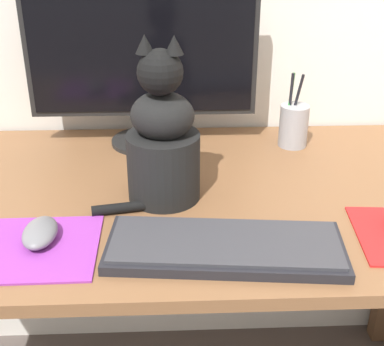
{
  "coord_description": "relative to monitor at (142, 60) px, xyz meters",
  "views": [
    {
      "loc": [
        0.01,
        -0.99,
        1.26
      ],
      "look_at": [
        0.04,
        -0.12,
        0.83
      ],
      "focal_mm": 50.0,
      "sensor_mm": 36.0,
      "label": 1
    }
  ],
  "objects": [
    {
      "name": "computer_mouse_left",
      "position": [
        -0.17,
        -0.44,
        -0.19
      ],
      "size": [
        0.06,
        0.1,
        0.03
      ],
      "color": "slate",
      "rests_on": "mousepad_left"
    },
    {
      "name": "cat",
      "position": [
        0.05,
        -0.28,
        -0.09
      ],
      "size": [
        0.23,
        0.17,
        0.33
      ],
      "rotation": [
        0.0,
        0.0,
        -0.17
      ],
      "color": "black",
      "rests_on": "desk"
    },
    {
      "name": "mousepad_left",
      "position": [
        -0.18,
        -0.46,
        -0.21
      ],
      "size": [
        0.23,
        0.2,
        0.0
      ],
      "rotation": [
        0.0,
        0.0,
        0.01
      ],
      "color": "purple",
      "rests_on": "desk"
    },
    {
      "name": "keyboard",
      "position": [
        0.15,
        -0.48,
        -0.2
      ],
      "size": [
        0.42,
        0.2,
        0.02
      ],
      "rotation": [
        0.0,
        0.0,
        -0.09
      ],
      "color": "black",
      "rests_on": "desk"
    },
    {
      "name": "desk",
      "position": [
        0.06,
        -0.26,
        -0.3
      ],
      "size": [
        1.41,
        0.7,
        0.73
      ],
      "color": "brown",
      "rests_on": "ground_plane"
    },
    {
      "name": "pen_cup",
      "position": [
        0.37,
        -0.03,
        -0.16
      ],
      "size": [
        0.07,
        0.07,
        0.18
      ],
      "color": "#99999E",
      "rests_on": "desk"
    },
    {
      "name": "monitor",
      "position": [
        0.0,
        0.0,
        0.0
      ],
      "size": [
        0.54,
        0.17,
        0.39
      ],
      "color": "black",
      "rests_on": "desk"
    }
  ]
}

